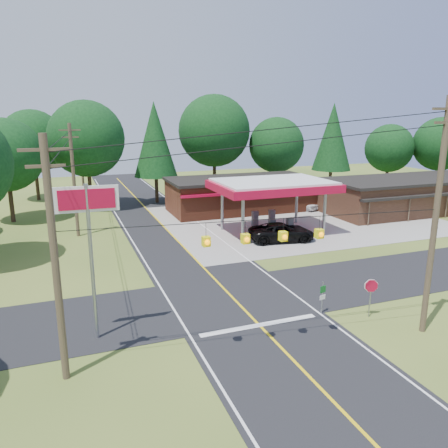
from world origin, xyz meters
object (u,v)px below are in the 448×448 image
object	(u,v)px
octagonal_stop_sign	(371,289)
big_stop_sign	(89,224)
gas_canopy	(273,187)
sedan_car	(303,203)
suv_car	(282,232)

from	to	relation	value
octagonal_stop_sign	big_stop_sign	bearing A→B (deg)	168.89
gas_canopy	sedan_car	bearing A→B (deg)	45.00
sedan_car	octagonal_stop_sign	bearing A→B (deg)	-128.94
gas_canopy	big_stop_sign	xyz separation A→B (m)	(-17.00, -15.01, 1.50)
gas_canopy	octagonal_stop_sign	xyz separation A→B (m)	(-3.02, -17.76, -2.65)
big_stop_sign	sedan_car	bearing A→B (deg)	42.63
gas_canopy	suv_car	distance (m)	4.62
gas_canopy	sedan_car	distance (m)	11.86
gas_canopy	sedan_car	size ratio (longest dim) A/B	2.59
gas_canopy	sedan_car	xyz separation A→B (m)	(8.00, 8.00, -3.57)
big_stop_sign	suv_car	bearing A→B (deg)	36.05
gas_canopy	big_stop_sign	size ratio (longest dim) A/B	1.39
suv_car	octagonal_stop_sign	size ratio (longest dim) A/B	2.61
suv_car	sedan_car	distance (m)	13.90
suv_car	big_stop_sign	distance (m)	21.01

